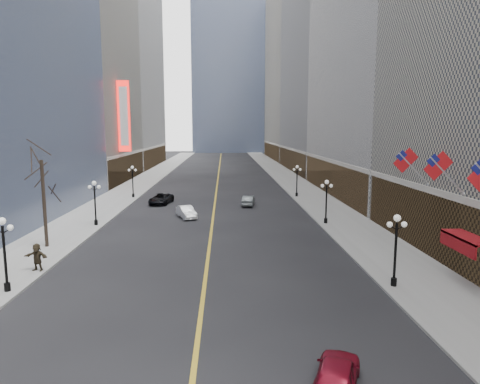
{
  "coord_description": "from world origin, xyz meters",
  "views": [
    {
      "loc": [
        1.3,
        4.91,
        9.79
      ],
      "look_at": [
        1.99,
        23.83,
        7.01
      ],
      "focal_mm": 32.0,
      "sensor_mm": 36.0,
      "label": 1
    }
  ],
  "objects": [
    {
      "name": "streetlamp_west_1",
      "position": [
        -11.8,
        30.0,
        2.9
      ],
      "size": [
        1.26,
        0.44,
        4.52
      ],
      "color": "black",
      "rests_on": "sidewalk_west"
    },
    {
      "name": "bldg_east_c",
      "position": [
        29.88,
        106.0,
        24.18
      ],
      "size": [
        26.6,
        40.6,
        48.8
      ],
      "color": "gray",
      "rests_on": "ground"
    },
    {
      "name": "car_sb_far",
      "position": [
        4.39,
        59.36,
        0.65
      ],
      "size": [
        1.95,
        4.13,
        1.31
      ],
      "primitive_type": "imported",
      "rotation": [
        0.0,
        0.0,
        3.0
      ],
      "color": "#4D5455",
      "rests_on": "ground"
    },
    {
      "name": "streetlamp_east_2",
      "position": [
        11.8,
        48.0,
        2.9
      ],
      "size": [
        1.26,
        0.44,
        4.52
      ],
      "color": "black",
      "rests_on": "sidewalk_east"
    },
    {
      "name": "streetlamp_west_3",
      "position": [
        -11.8,
        66.0,
        2.9
      ],
      "size": [
        1.26,
        0.44,
        4.52
      ],
      "color": "black",
      "rests_on": "sidewalk_west"
    },
    {
      "name": "car_sb_mid",
      "position": [
        5.47,
        19.61,
        0.68
      ],
      "size": [
        2.9,
        4.27,
        1.35
      ],
      "primitive_type": "imported",
      "rotation": [
        0.0,
        0.0,
        2.78
      ],
      "color": "maroon",
      "rests_on": "ground"
    },
    {
      "name": "tree_west_far",
      "position": [
        -13.5,
        40.0,
        6.24
      ],
      "size": [
        3.6,
        3.6,
        7.92
      ],
      "color": "#2D231C",
      "rests_on": "sidewalk_west"
    },
    {
      "name": "flag_5",
      "position": [
        15.31,
        37.0,
        7.29
      ],
      "size": [
        2.87,
        0.12,
        2.87
      ],
      "color": "#B2B2B7",
      "rests_on": "ground"
    },
    {
      "name": "bldg_west_c",
      "position": [
        -29.88,
        87.0,
        25.19
      ],
      "size": [
        26.6,
        30.6,
        50.8
      ],
      "color": "gray",
      "rests_on": "ground"
    },
    {
      "name": "streetlamp_east_1",
      "position": [
        11.8,
        30.0,
        2.9
      ],
      "size": [
        1.26,
        0.44,
        4.52
      ],
      "color": "black",
      "rests_on": "sidewalk_east"
    },
    {
      "name": "awning_c",
      "position": [
        16.11,
        30.0,
        3.08
      ],
      "size": [
        1.4,
        4.0,
        0.93
      ],
      "color": "maroon",
      "rests_on": "ground"
    },
    {
      "name": "sidewalk_east",
      "position": [
        14.0,
        70.0,
        0.07
      ],
      "size": [
        6.0,
        230.0,
        0.15
      ],
      "primitive_type": "cube",
      "color": "gray",
      "rests_on": "ground"
    },
    {
      "name": "streetlamp_east_3",
      "position": [
        11.8,
        66.0,
        2.9
      ],
      "size": [
        1.26,
        0.44,
        4.52
      ],
      "color": "black",
      "rests_on": "sidewalk_east"
    },
    {
      "name": "car_nb_far",
      "position": [
        -7.1,
        61.13,
        0.7
      ],
      "size": [
        3.07,
        5.31,
        1.39
      ],
      "primitive_type": "imported",
      "rotation": [
        0.0,
        0.0,
        -0.16
      ],
      "color": "black",
      "rests_on": "ground"
    },
    {
      "name": "theatre_marquee",
      "position": [
        -15.88,
        80.0,
        12.0
      ],
      "size": [
        2.0,
        0.55,
        12.0
      ],
      "color": "red",
      "rests_on": "ground"
    },
    {
      "name": "streetlamp_west_2",
      "position": [
        -11.8,
        48.0,
        2.9
      ],
      "size": [
        1.26,
        0.44,
        4.52
      ],
      "color": "black",
      "rests_on": "sidewalk_west"
    },
    {
      "name": "sidewalk_west",
      "position": [
        -14.0,
        70.0,
        0.07
      ],
      "size": [
        6.0,
        230.0,
        0.15
      ],
      "primitive_type": "cube",
      "color": "gray",
      "rests_on": "ground"
    },
    {
      "name": "car_nb_mid",
      "position": [
        -2.96,
        51.91,
        0.66
      ],
      "size": [
        2.73,
        4.22,
        1.31
      ],
      "primitive_type": "imported",
      "rotation": [
        0.0,
        0.0,
        0.37
      ],
      "color": "silver",
      "rests_on": "ground"
    },
    {
      "name": "flag_4",
      "position": [
        15.31,
        32.0,
        7.29
      ],
      "size": [
        2.87,
        0.12,
        2.87
      ],
      "color": "#B2B2B7",
      "rests_on": "ground"
    },
    {
      "name": "bldg_east_d",
      "position": [
        29.9,
        149.0,
        31.17
      ],
      "size": [
        26.6,
        46.6,
        62.8
      ],
      "color": "gray",
      "rests_on": "ground"
    },
    {
      "name": "lane_line",
      "position": [
        0.0,
        80.0,
        0.01
      ],
      "size": [
        0.25,
        200.0,
        0.02
      ],
      "primitive_type": "cube",
      "color": "gold",
      "rests_on": "ground"
    },
    {
      "name": "bldg_west_d",
      "position": [
        -29.92,
        121.0,
        36.17
      ],
      "size": [
        26.6,
        38.6,
        72.8
      ],
      "color": "silver",
      "rests_on": "ground"
    },
    {
      "name": "ped_west_far",
      "position": [
        -11.6,
        33.77,
        1.11
      ],
      "size": [
        1.85,
        0.93,
        1.91
      ],
      "primitive_type": "imported",
      "rotation": [
        0.0,
        0.0,
        -0.25
      ],
      "color": "#30281A",
      "rests_on": "sidewalk_west"
    }
  ]
}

